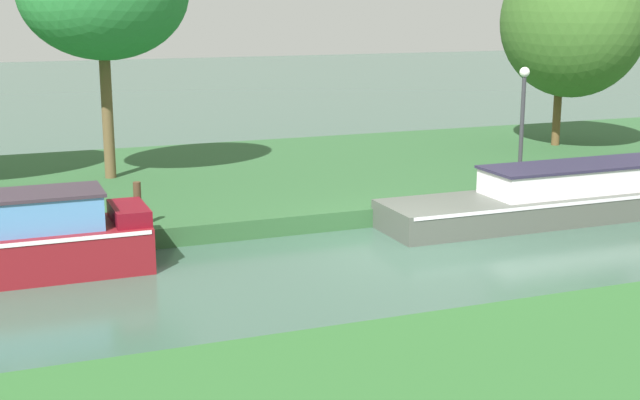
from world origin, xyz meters
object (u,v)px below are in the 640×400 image
(lamp_post, at_px, (523,111))
(mooring_post_far, at_px, (138,204))
(slate_barge, at_px, (584,194))
(willow_tree_right, at_px, (572,22))

(lamp_post, xyz_separation_m, mooring_post_far, (-9.25, -0.65, -1.34))
(lamp_post, relative_size, mooring_post_far, 3.16)
(lamp_post, bearing_deg, mooring_post_far, -176.00)
(slate_barge, distance_m, mooring_post_far, 9.83)
(slate_barge, relative_size, lamp_post, 3.26)
(willow_tree_right, bearing_deg, mooring_post_far, -160.51)
(willow_tree_right, relative_size, lamp_post, 2.11)
(willow_tree_right, relative_size, mooring_post_far, 6.68)
(slate_barge, height_order, lamp_post, lamp_post)
(willow_tree_right, distance_m, mooring_post_far, 14.94)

